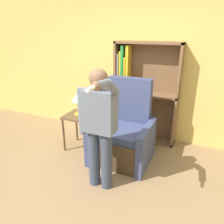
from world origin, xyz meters
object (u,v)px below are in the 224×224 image
at_px(person_standing, 99,124).
at_px(side_table, 80,120).
at_px(armchair, 123,136).
at_px(table_lamp, 78,98).
at_px(bookcase, 139,93).

distance_m(person_standing, side_table, 1.18).
xyz_separation_m(armchair, table_lamp, (-0.82, 0.00, 0.54)).
height_order(person_standing, side_table, person_standing).
distance_m(armchair, person_standing, 0.95).
xyz_separation_m(armchair, person_standing, (-0.04, -0.79, 0.52)).
bearing_deg(bookcase, armchair, -90.02).
distance_m(person_standing, table_lamp, 1.12).
distance_m(side_table, table_lamp, 0.41).
xyz_separation_m(bookcase, side_table, (-0.82, -0.79, -0.39)).
distance_m(bookcase, person_standing, 1.59).
relative_size(person_standing, table_lamp, 3.91).
xyz_separation_m(person_standing, side_table, (-0.78, 0.80, -0.39)).
relative_size(bookcase, table_lamp, 4.45).
bearing_deg(armchair, bookcase, 89.98).
bearing_deg(side_table, armchair, -0.21).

